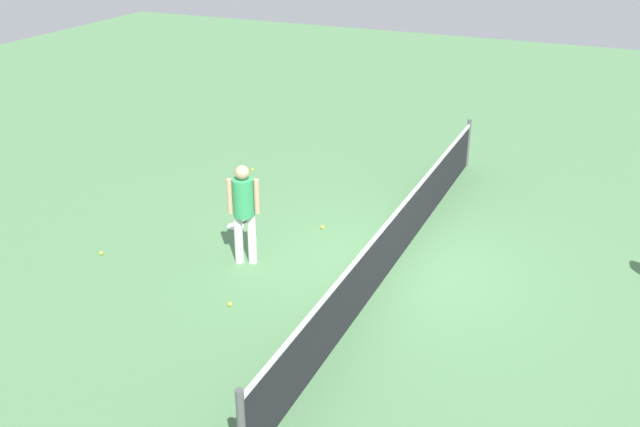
# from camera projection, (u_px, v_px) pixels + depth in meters

# --- Properties ---
(ground_plane) EXTENTS (40.00, 40.00, 0.00)m
(ground_plane) POSITION_uv_depth(u_px,v_px,m) (394.00, 264.00, 11.73)
(ground_plane) COLOR #4C7A4C
(court_net) EXTENTS (10.09, 0.09, 1.07)m
(court_net) POSITION_uv_depth(u_px,v_px,m) (395.00, 237.00, 11.53)
(court_net) COLOR #4C4C51
(court_net) RESTS_ON ground_plane
(player_near_side) EXTENTS (0.44, 0.52, 1.70)m
(player_near_side) POSITION_uv_depth(u_px,v_px,m) (244.00, 206.00, 11.40)
(player_near_side) COLOR white
(player_near_side) RESTS_ON ground_plane
(tennis_racket_near_player) EXTENTS (0.61, 0.39, 0.03)m
(tennis_racket_near_player) POSITION_uv_depth(u_px,v_px,m) (237.00, 226.00, 13.04)
(tennis_racket_near_player) COLOR white
(tennis_racket_near_player) RESTS_ON ground_plane
(tennis_ball_near_player) EXTENTS (0.07, 0.07, 0.07)m
(tennis_ball_near_player) POSITION_uv_depth(u_px,v_px,m) (230.00, 304.00, 10.55)
(tennis_ball_near_player) COLOR #C6E033
(tennis_ball_near_player) RESTS_ON ground_plane
(tennis_ball_by_net) EXTENTS (0.07, 0.07, 0.07)m
(tennis_ball_by_net) POSITION_uv_depth(u_px,v_px,m) (101.00, 253.00, 12.03)
(tennis_ball_by_net) COLOR #C6E033
(tennis_ball_by_net) RESTS_ON ground_plane
(tennis_ball_midcourt) EXTENTS (0.07, 0.07, 0.07)m
(tennis_ball_midcourt) POSITION_uv_depth(u_px,v_px,m) (322.00, 227.00, 12.94)
(tennis_ball_midcourt) COLOR #C6E033
(tennis_ball_midcourt) RESTS_ON ground_plane
(tennis_ball_baseline) EXTENTS (0.07, 0.07, 0.07)m
(tennis_ball_baseline) POSITION_uv_depth(u_px,v_px,m) (252.00, 170.00, 15.59)
(tennis_ball_baseline) COLOR #C6E033
(tennis_ball_baseline) RESTS_ON ground_plane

